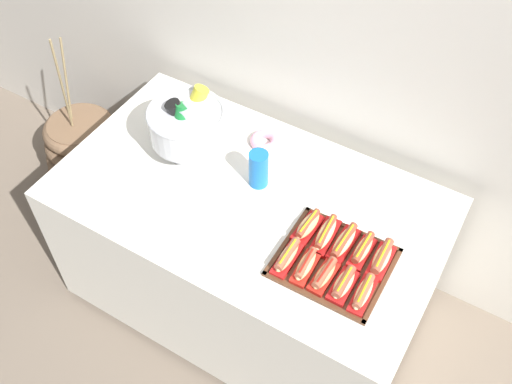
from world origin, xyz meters
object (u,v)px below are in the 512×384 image
object	(u,v)px
hot_dog_2	(324,275)
serving_tray	(333,262)
hot_dog_5	(308,226)
hot_dog_8	(363,250)
floor_vase	(87,154)
hot_dog_7	(344,242)
punch_bowl	(187,123)
cup_stack	(258,169)
hot_dog_1	(306,265)
hot_dog_9	(382,258)
hot_dog_4	(363,293)
hot_dog_0	(287,256)
buffet_table	(249,249)
hot_dog_6	(326,234)
hot_dog_3	(344,284)
donut	(264,141)

from	to	relation	value
hot_dog_2	serving_tray	bearing A→B (deg)	90.64
hot_dog_5	hot_dog_8	distance (m)	0.23
floor_vase	hot_dog_2	world-z (taller)	floor_vase
hot_dog_2	hot_dog_7	distance (m)	0.17
floor_vase	hot_dog_7	size ratio (longest dim) A/B	5.76
serving_tray	punch_bowl	xyz separation A→B (m)	(-0.78, 0.20, 0.16)
hot_dog_7	cup_stack	size ratio (longest dim) A/B	1.09
hot_dog_1	hot_dog_9	world-z (taller)	hot_dog_9
hot_dog_1	hot_dog_4	distance (m)	0.23
serving_tray	hot_dog_1	world-z (taller)	hot_dog_1
cup_stack	hot_dog_5	bearing A→B (deg)	-22.22
serving_tray	hot_dog_4	distance (m)	0.17
hot_dog_0	hot_dog_1	world-z (taller)	hot_dog_0
serving_tray	hot_dog_2	bearing A→B (deg)	-89.36
hot_dog_1	buffet_table	bearing A→B (deg)	151.42
buffet_table	hot_dog_6	distance (m)	0.55
hot_dog_4	hot_dog_6	world-z (taller)	same
punch_bowl	hot_dog_8	bearing A→B (deg)	-7.76
hot_dog_9	hot_dog_4	bearing A→B (deg)	-89.36
hot_dog_9	cup_stack	size ratio (longest dim) A/B	1.00
floor_vase	hot_dog_7	xyz separation A→B (m)	(1.64, -0.24, 0.60)
hot_dog_1	hot_dog_6	bearing A→B (deg)	90.64
hot_dog_2	cup_stack	xyz separation A→B (m)	(-0.44, 0.28, 0.05)
buffet_table	hot_dog_8	distance (m)	0.66
floor_vase	hot_dog_8	bearing A→B (deg)	-8.01
floor_vase	hot_dog_1	world-z (taller)	floor_vase
floor_vase	hot_dog_2	xyz separation A→B (m)	(1.64, -0.41, 0.60)
hot_dog_3	hot_dog_8	bearing A→B (deg)	90.64
hot_dog_0	punch_bowl	size ratio (longest dim) A/B	0.52
floor_vase	hot_dog_4	bearing A→B (deg)	-12.75
hot_dog_5	hot_dog_7	xyz separation A→B (m)	(0.15, 0.00, -0.00)
hot_dog_7	hot_dog_4	bearing A→B (deg)	-47.09
hot_dog_1	hot_dog_9	distance (m)	0.28
hot_dog_9	donut	xyz separation A→B (m)	(-0.68, 0.32, -0.02)
hot_dog_6	floor_vase	bearing A→B (deg)	171.18
hot_dog_2	hot_dog_3	size ratio (longest dim) A/B	1.02
donut	hot_dog_2	bearing A→B (deg)	-42.53
hot_dog_7	serving_tray	bearing A→B (deg)	-89.36
hot_dog_1	hot_dog_8	world-z (taller)	hot_dog_8
hot_dog_1	hot_dog_7	distance (m)	0.18
punch_bowl	hot_dog_1	bearing A→B (deg)	-21.82
buffet_table	punch_bowl	bearing A→B (deg)	166.16
hot_dog_3	hot_dog_6	size ratio (longest dim) A/B	0.82
hot_dog_3	hot_dog_6	world-z (taller)	same
buffet_table	hot_dog_5	xyz separation A→B (m)	(0.29, -0.03, 0.41)
hot_dog_1	hot_dog_8	distance (m)	0.22
serving_tray	cup_stack	bearing A→B (deg)	155.67
floor_vase	hot_dog_1	xyz separation A→B (m)	(1.57, -0.41, 0.61)
hot_dog_6	hot_dog_9	bearing A→B (deg)	0.64
hot_dog_0	hot_dog_2	size ratio (longest dim) A/B	1.08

